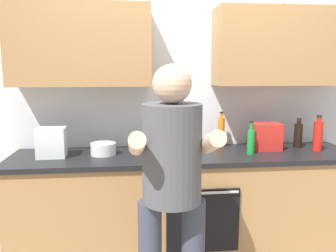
% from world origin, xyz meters
% --- Properties ---
extents(back_wall_unit, '(4.00, 0.38, 2.50)m').
position_xyz_m(back_wall_unit, '(-0.00, 0.27, 1.49)').
color(back_wall_unit, silver).
rests_on(back_wall_unit, ground).
extents(counter, '(2.84, 0.67, 0.90)m').
position_xyz_m(counter, '(0.00, -0.00, 0.45)').
color(counter, '#A37547').
rests_on(counter, ground).
extents(person_standing, '(0.49, 0.45, 1.62)m').
position_xyz_m(person_standing, '(-0.21, -0.83, 0.95)').
color(person_standing, '#383D4C').
rests_on(person_standing, ground).
extents(bottle_soy, '(0.07, 0.07, 0.26)m').
position_xyz_m(bottle_soy, '(1.03, 0.13, 1.01)').
color(bottle_soy, black).
rests_on(bottle_soy, counter).
extents(bottle_juice, '(0.06, 0.06, 0.32)m').
position_xyz_m(bottle_juice, '(0.35, 0.21, 1.04)').
color(bottle_juice, orange).
rests_on(bottle_juice, counter).
extents(bottle_hotsauce, '(0.08, 0.08, 0.31)m').
position_xyz_m(bottle_hotsauce, '(1.13, -0.01, 1.03)').
color(bottle_hotsauce, red).
rests_on(bottle_hotsauce, counter).
extents(bottle_soda, '(0.06, 0.06, 0.27)m').
position_xyz_m(bottle_soda, '(0.53, -0.06, 1.01)').
color(bottle_soda, '#198C33').
rests_on(bottle_soda, counter).
extents(bottle_syrup, '(0.08, 0.08, 0.23)m').
position_xyz_m(bottle_syrup, '(0.02, -0.16, 0.99)').
color(bottle_syrup, '#8C4C14').
rests_on(bottle_syrup, counter).
extents(cup_tea, '(0.08, 0.08, 0.10)m').
position_xyz_m(cup_tea, '(0.04, -0.04, 0.95)').
color(cup_tea, '#33598C').
rests_on(cup_tea, counter).
extents(mixing_bowl, '(0.20, 0.20, 0.10)m').
position_xyz_m(mixing_bowl, '(-0.67, 0.04, 0.95)').
color(mixing_bowl, silver).
rests_on(mixing_bowl, counter).
extents(grocery_bag_bread, '(0.21, 0.16, 0.20)m').
position_xyz_m(grocery_bag_bread, '(-0.25, 0.01, 1.00)').
color(grocery_bag_bread, tan).
rests_on(grocery_bag_bread, counter).
extents(grocery_bag_produce, '(0.22, 0.18, 0.23)m').
position_xyz_m(grocery_bag_produce, '(-1.07, 0.01, 1.02)').
color(grocery_bag_produce, silver).
rests_on(grocery_bag_produce, counter).
extents(grocery_bag_crisps, '(0.24, 0.19, 0.23)m').
position_xyz_m(grocery_bag_crisps, '(0.71, 0.07, 1.01)').
color(grocery_bag_crisps, red).
rests_on(grocery_bag_crisps, counter).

